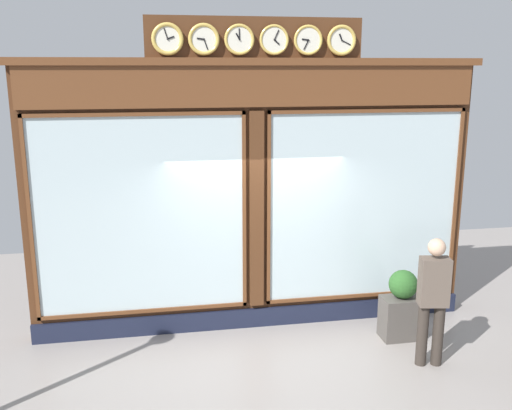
# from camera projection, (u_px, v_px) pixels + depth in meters

# --- Properties ---
(shop_facade) EXTENTS (6.44, 0.42, 4.38)m
(shop_facade) POSITION_uv_depth(u_px,v_px,m) (254.00, 194.00, 8.21)
(shop_facade) COLOR #4C2B16
(shop_facade) RESTS_ON ground_plane
(pedestrian) EXTENTS (0.39, 0.28, 1.69)m
(pedestrian) POSITION_uv_depth(u_px,v_px,m) (433.00, 297.00, 7.23)
(pedestrian) COLOR #312A24
(pedestrian) RESTS_ON ground_plane
(planter_box) EXTENTS (0.56, 0.36, 0.60)m
(planter_box) POSITION_uv_depth(u_px,v_px,m) (401.00, 318.00, 8.11)
(planter_box) COLOR #4C4742
(planter_box) RESTS_ON ground_plane
(planter_shrub) EXTENTS (0.40, 0.40, 0.40)m
(planter_shrub) POSITION_uv_depth(u_px,v_px,m) (403.00, 284.00, 7.99)
(planter_shrub) COLOR #285623
(planter_shrub) RESTS_ON planter_box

